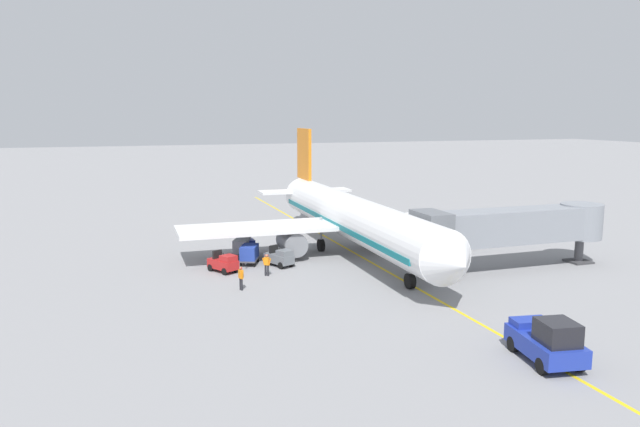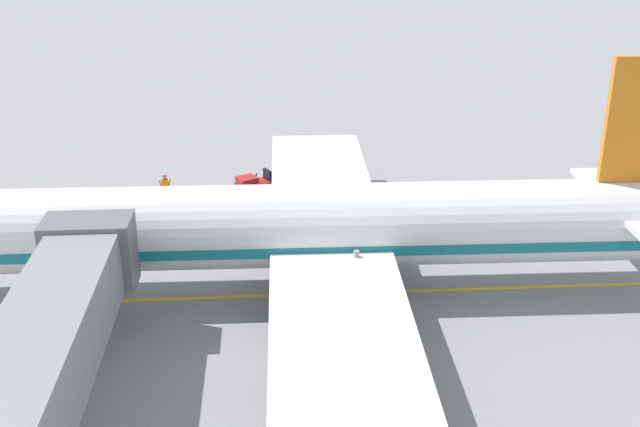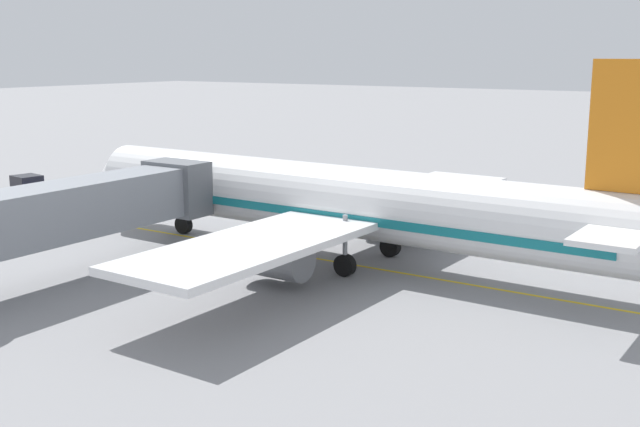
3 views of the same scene
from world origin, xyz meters
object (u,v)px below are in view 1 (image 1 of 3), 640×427
(baggage_cart_second_in_train, at_px, (242,246))
(ground_crew_wing_walker, at_px, (241,277))
(pushback_tractor, at_px, (547,341))
(parked_airliner, at_px, (352,218))
(baggage_tug_lead, at_px, (280,258))
(baggage_cart_front, at_px, (249,253))
(ground_crew_loader, at_px, (267,264))
(baggage_tug_spare, at_px, (247,246))
(baggage_tug_trailing, at_px, (224,263))
(jet_bridge, at_px, (513,226))

(baggage_cart_second_in_train, height_order, ground_crew_wing_walker, ground_crew_wing_walker)
(pushback_tractor, bearing_deg, parked_airliner, -89.55)
(baggage_tug_lead, bearing_deg, ground_crew_wing_walker, 52.49)
(ground_crew_wing_walker, bearing_deg, baggage_cart_front, -106.95)
(baggage_cart_second_in_train, xyz_separation_m, ground_crew_wing_walker, (2.12, 9.80, 0.00))
(baggage_cart_front, bearing_deg, baggage_tug_lead, 147.32)
(pushback_tractor, height_order, baggage_cart_front, pushback_tractor)
(baggage_tug_lead, bearing_deg, ground_crew_loader, 56.04)
(baggage_tug_spare, bearing_deg, ground_crew_wing_walker, 75.70)
(parked_airliner, height_order, baggage_tug_trailing, parked_airliner)
(baggage_tug_trailing, xyz_separation_m, ground_crew_loader, (-2.89, 2.20, 0.24))
(parked_airliner, bearing_deg, baggage_cart_front, 5.32)
(baggage_cart_front, bearing_deg, ground_crew_loader, 96.59)
(ground_crew_wing_walker, bearing_deg, parked_airliner, -145.43)
(baggage_tug_trailing, xyz_separation_m, baggage_cart_second_in_train, (-2.39, -4.51, 0.24))
(baggage_tug_lead, distance_m, ground_crew_loader, 3.12)
(baggage_cart_front, height_order, ground_crew_wing_walker, ground_crew_wing_walker)
(parked_airliner, height_order, baggage_tug_lead, parked_airliner)
(baggage_tug_lead, relative_size, baggage_tug_trailing, 1.00)
(jet_bridge, distance_m, baggage_tug_spare, 22.36)
(pushback_tractor, distance_m, baggage_cart_front, 26.22)
(pushback_tractor, distance_m, baggage_tug_spare, 29.45)
(jet_bridge, relative_size, pushback_tractor, 3.54)
(baggage_tug_trailing, relative_size, baggage_tug_spare, 1.10)
(baggage_tug_lead, height_order, baggage_cart_second_in_train, baggage_tug_lead)
(jet_bridge, bearing_deg, baggage_tug_lead, -21.73)
(pushback_tractor, height_order, ground_crew_loader, pushback_tractor)
(baggage_tug_spare, height_order, baggage_cart_second_in_train, baggage_tug_spare)
(parked_airliner, height_order, pushback_tractor, parked_airliner)
(jet_bridge, bearing_deg, ground_crew_wing_walker, -3.07)
(jet_bridge, distance_m, baggage_tug_trailing, 22.86)
(baggage_cart_front, distance_m, ground_crew_loader, 4.01)
(pushback_tractor, relative_size, baggage_tug_trailing, 1.69)
(baggage_tug_trailing, height_order, ground_crew_loader, ground_crew_loader)
(jet_bridge, xyz_separation_m, ground_crew_loader, (18.86, -4.25, -2.51))
(pushback_tractor, relative_size, baggage_cart_front, 1.60)
(parked_airliner, bearing_deg, baggage_tug_trailing, 12.68)
(baggage_tug_trailing, distance_m, baggage_cart_front, 3.02)
(baggage_tug_spare, bearing_deg, ground_crew_loader, 89.16)
(pushback_tractor, bearing_deg, baggage_cart_second_in_train, -70.46)
(baggage_cart_second_in_train, bearing_deg, ground_crew_wing_walker, 77.81)
(baggage_tug_lead, xyz_separation_m, ground_crew_wing_walker, (4.35, 5.67, 0.24))
(pushback_tractor, bearing_deg, baggage_tug_trailing, -62.02)
(jet_bridge, xyz_separation_m, baggage_tug_lead, (17.13, -6.83, -2.75))
(baggage_tug_lead, height_order, ground_crew_wing_walker, ground_crew_wing_walker)
(pushback_tractor, xyz_separation_m, baggage_tug_spare, (9.01, -28.04, -0.39))
(jet_bridge, height_order, baggage_tug_spare, jet_bridge)
(baggage_tug_spare, distance_m, ground_crew_loader, 7.62)
(baggage_tug_lead, bearing_deg, jet_bridge, 158.27)
(jet_bridge, bearing_deg, parked_airliner, -42.51)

